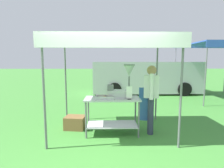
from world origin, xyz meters
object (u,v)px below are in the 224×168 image
at_px(donut_fryer, 122,85).
at_px(menu_sign, 129,94).
at_px(vendor, 151,96).
at_px(van_silver, 146,77).
at_px(donut_tray, 105,98).
at_px(neighbour_tent, 220,46).
at_px(stall_canopy, 112,43).
at_px(supply_crate, 75,122).
at_px(donut_cart, 112,108).

distance_m(donut_fryer, menu_sign, 0.28).
relative_size(vendor, van_silver, 0.29).
xyz_separation_m(donut_tray, neighbour_tent, (5.14, 4.11, 1.53)).
bearing_deg(donut_tray, vendor, 8.02).
xyz_separation_m(stall_canopy, donut_fryer, (0.23, -0.08, -0.98)).
xyz_separation_m(donut_tray, donut_fryer, (0.40, 0.11, 0.26)).
bearing_deg(supply_crate, donut_tray, -29.37).
bearing_deg(van_silver, donut_tray, -110.82).
distance_m(donut_tray, menu_sign, 0.56).
xyz_separation_m(vendor, neighbour_tent, (4.06, 3.96, 1.51)).
bearing_deg(stall_canopy, donut_tray, -131.87).
bearing_deg(neighbour_tent, stall_canopy, -141.74).
relative_size(stall_canopy, donut_fryer, 3.63).
bearing_deg(supply_crate, van_silver, 60.84).
height_order(donut_fryer, supply_crate, donut_fryer).
bearing_deg(stall_canopy, donut_fryer, -19.36).
distance_m(vendor, supply_crate, 2.01).
distance_m(donut_fryer, supply_crate, 1.56).
xyz_separation_m(donut_cart, van_silver, (1.97, 5.53, 0.26)).
bearing_deg(supply_crate, stall_canopy, -14.10).
relative_size(donut_tray, vendor, 0.25).
height_order(donut_fryer, vendor, donut_fryer).
height_order(stall_canopy, menu_sign, stall_canopy).
bearing_deg(van_silver, donut_cart, -109.57).
height_order(donut_cart, donut_tray, donut_tray).
bearing_deg(vendor, supply_crate, 171.51).
bearing_deg(supply_crate, neighbour_tent, 31.96).
height_order(donut_tray, supply_crate, donut_tray).
height_order(donut_fryer, neighbour_tent, neighbour_tent).
height_order(donut_cart, vendor, vendor).
bearing_deg(neighbour_tent, donut_fryer, -139.84).
bearing_deg(donut_tray, menu_sign, -7.10).
height_order(donut_tray, menu_sign, menu_sign).
bearing_deg(donut_cart, van_silver, 70.43).
height_order(vendor, neighbour_tent, neighbour_tent).
relative_size(supply_crate, neighbour_tent, 0.17).
height_order(stall_canopy, donut_tray, stall_canopy).
xyz_separation_m(stall_canopy, supply_crate, (-0.93, 0.23, -1.97)).
distance_m(donut_cart, donut_fryer, 0.58).
bearing_deg(neighbour_tent, van_silver, 153.18).
distance_m(supply_crate, neighbour_tent, 7.31).
distance_m(vendor, neighbour_tent, 5.87).
bearing_deg(menu_sign, donut_fryer, 129.03).
relative_size(donut_tray, supply_crate, 0.75).
bearing_deg(menu_sign, donut_tray, 172.90).
distance_m(donut_tray, vendor, 1.10).
bearing_deg(donut_fryer, donut_tray, -164.29).
bearing_deg(neighbour_tent, menu_sign, -137.68).
bearing_deg(menu_sign, supply_crate, 159.24).
bearing_deg(van_silver, neighbour_tent, -26.82).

